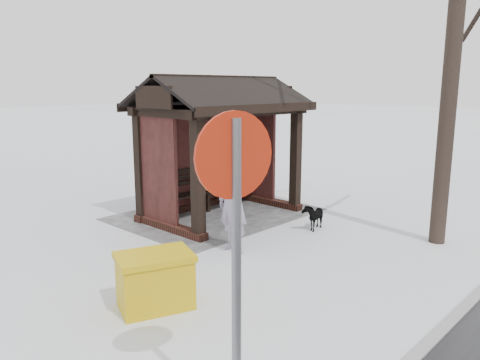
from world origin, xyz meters
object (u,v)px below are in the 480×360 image
object	(u,v)px
dog	(314,216)
road_sign	(235,211)
pedestrian	(233,201)
bus_shelter	(216,119)
grit_bin	(155,280)

from	to	relation	value
dog	road_sign	world-z (taller)	road_sign
pedestrian	dog	distance (m)	2.20
bus_shelter	grit_bin	xyz separation A→B (m)	(3.70, 2.67, -1.79)
bus_shelter	road_sign	bearing A→B (deg)	47.37
pedestrian	road_sign	distance (m)	4.41
dog	road_sign	bearing A→B (deg)	-75.72
bus_shelter	pedestrian	bearing A→B (deg)	52.78
road_sign	bus_shelter	bearing A→B (deg)	-118.44
bus_shelter	road_sign	xyz separation A→B (m)	(4.55, 4.95, -0.26)
dog	grit_bin	size ratio (longest dim) A/B	0.57
bus_shelter	dog	distance (m)	2.96
pedestrian	dog	world-z (taller)	pedestrian
bus_shelter	pedestrian	size ratio (longest dim) A/B	1.95
pedestrian	grit_bin	xyz separation A→B (m)	(2.22, 0.73, -0.55)
grit_bin	road_sign	bearing A→B (deg)	90.99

